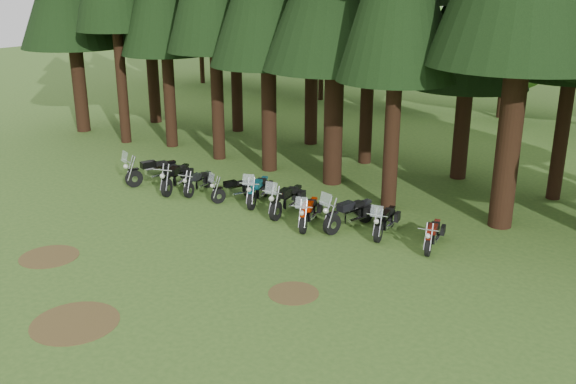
% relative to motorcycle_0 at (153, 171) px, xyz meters
% --- Properties ---
extents(ground, '(120.00, 120.00, 0.00)m').
position_rel_motorcycle_0_xyz_m(ground, '(5.92, -4.98, -0.52)').
color(ground, '#365720').
rests_on(ground, ground).
extents(decid_0, '(8.00, 7.78, 10.00)m').
position_rel_motorcycle_0_xyz_m(decid_0, '(-16.18, 20.28, 5.38)').
color(decid_0, black).
rests_on(decid_0, ground).
extents(decid_1, '(7.91, 7.69, 9.88)m').
position_rel_motorcycle_0_xyz_m(decid_1, '(-10.07, 20.78, 5.31)').
color(decid_1, black).
rests_on(decid_1, ground).
extents(decid_2, '(6.72, 6.53, 8.40)m').
position_rel_motorcycle_0_xyz_m(decid_2, '(-4.52, 19.79, 4.44)').
color(decid_2, black).
rests_on(decid_2, ground).
extents(decid_3, '(6.12, 5.95, 7.65)m').
position_rel_motorcycle_0_xyz_m(decid_3, '(1.20, 20.15, 3.99)').
color(decid_3, black).
rests_on(decid_3, ground).
extents(decid_4, '(5.93, 5.76, 7.41)m').
position_rel_motorcycle_0_xyz_m(decid_4, '(7.50, 21.34, 3.85)').
color(decid_4, black).
rests_on(decid_4, ground).
extents(dirt_patch_0, '(1.80, 1.80, 0.01)m').
position_rel_motorcycle_0_xyz_m(dirt_patch_0, '(2.92, -6.98, -0.51)').
color(dirt_patch_0, '#4C3D1E').
rests_on(dirt_patch_0, ground).
extents(dirt_patch_1, '(1.40, 1.40, 0.01)m').
position_rel_motorcycle_0_xyz_m(dirt_patch_1, '(10.42, -4.48, -0.51)').
color(dirt_patch_1, '#4C3D1E').
rests_on(dirt_patch_1, ground).
extents(dirt_patch_2, '(2.20, 2.20, 0.01)m').
position_rel_motorcycle_0_xyz_m(dirt_patch_2, '(6.92, -8.98, -0.51)').
color(dirt_patch_2, '#4C3D1E').
rests_on(dirt_patch_2, ground).
extents(motorcycle_0, '(1.07, 2.42, 1.55)m').
position_rel_motorcycle_0_xyz_m(motorcycle_0, '(0.00, 0.00, 0.00)').
color(motorcycle_0, black).
rests_on(motorcycle_0, ground).
extents(motorcycle_1, '(0.96, 2.34, 0.99)m').
position_rel_motorcycle_0_xyz_m(motorcycle_1, '(1.42, -0.04, -0.01)').
color(motorcycle_1, black).
rests_on(motorcycle_1, ground).
extents(motorcycle_2, '(0.52, 1.96, 0.81)m').
position_rel_motorcycle_0_xyz_m(motorcycle_2, '(2.35, 0.27, -0.11)').
color(motorcycle_2, black).
rests_on(motorcycle_2, ground).
extents(motorcycle_3, '(0.92, 1.94, 1.25)m').
position_rel_motorcycle_0_xyz_m(motorcycle_3, '(4.09, 0.39, -0.10)').
color(motorcycle_3, black).
rests_on(motorcycle_3, ground).
extents(motorcycle_4, '(1.10, 2.26, 1.46)m').
position_rel_motorcycle_0_xyz_m(motorcycle_4, '(5.05, 0.69, -0.03)').
color(motorcycle_4, black).
rests_on(motorcycle_4, ground).
extents(motorcycle_5, '(0.64, 2.41, 1.51)m').
position_rel_motorcycle_0_xyz_m(motorcycle_5, '(6.59, 0.42, -0.01)').
color(motorcycle_5, black).
rests_on(motorcycle_5, ground).
extents(motorcycle_6, '(1.04, 2.15, 1.39)m').
position_rel_motorcycle_0_xyz_m(motorcycle_6, '(7.92, -0.10, -0.05)').
color(motorcycle_6, black).
rests_on(motorcycle_6, ground).
extents(motorcycle_7, '(0.82, 2.44, 1.54)m').
position_rel_motorcycle_0_xyz_m(motorcycle_7, '(9.18, 0.49, -0.00)').
color(motorcycle_7, black).
rests_on(motorcycle_7, ground).
extents(motorcycle_8, '(0.67, 2.15, 1.35)m').
position_rel_motorcycle_0_xyz_m(motorcycle_8, '(10.43, 0.74, -0.07)').
color(motorcycle_8, black).
rests_on(motorcycle_8, ground).
extents(motorcycle_9, '(0.59, 1.95, 0.81)m').
position_rel_motorcycle_0_xyz_m(motorcycle_9, '(12.17, 0.65, -0.11)').
color(motorcycle_9, black).
rests_on(motorcycle_9, ground).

